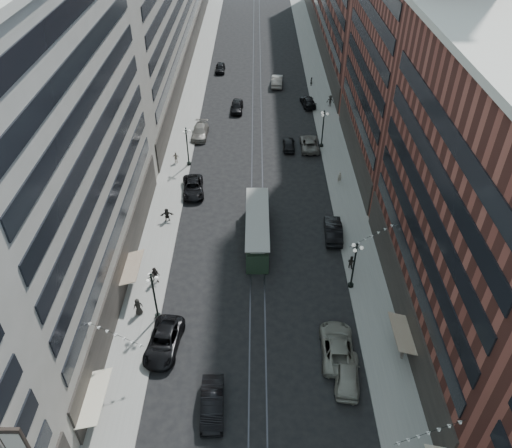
{
  "coord_description": "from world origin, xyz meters",
  "views": [
    {
      "loc": [
        -0.14,
        -2.95,
        35.37
      ],
      "look_at": [
        -0.14,
        35.76,
        5.0
      ],
      "focal_mm": 35.0,
      "sensor_mm": 36.0,
      "label": 1
    }
  ],
  "objects_px": {
    "lamppost_se_mid": "(323,127)",
    "pedestrian_2": "(155,275)",
    "car_14": "(277,81)",
    "pedestrian_7": "(351,262)",
    "lamppost_se_far": "(354,264)",
    "pedestrian_4": "(403,352)",
    "car_9": "(220,68)",
    "car_4": "(347,374)",
    "car_10": "(333,230)",
    "pedestrian_extra_1": "(311,82)",
    "streetcar": "(257,229)",
    "car_12": "(308,102)",
    "pedestrian_8": "(340,177)",
    "car_11": "(309,143)",
    "pedestrian_5": "(167,215)",
    "car_extra_1": "(337,347)",
    "car_2": "(164,342)",
    "pedestrian_6": "(176,158)",
    "car_5": "(212,404)",
    "car_7": "(193,187)",
    "car_13": "(237,106)",
    "car_extra_0": "(289,144)",
    "pedestrian_extra_0": "(138,307)",
    "lamppost_sw_mid": "(187,145)",
    "car_8": "(200,132)",
    "pedestrian_9": "(330,101)",
    "lamppost_sw_far": "(154,295)"
  },
  "relations": [
    {
      "from": "lamppost_se_mid",
      "to": "pedestrian_2",
      "type": "relative_size",
      "value": 3.0
    },
    {
      "from": "car_14",
      "to": "pedestrian_7",
      "type": "xyz_separation_m",
      "value": [
        5.99,
        -47.46,
        0.03
      ]
    },
    {
      "from": "lamppost_se_far",
      "to": "car_14",
      "type": "xyz_separation_m",
      "value": [
        -5.63,
        50.16,
        -2.22
      ]
    },
    {
      "from": "pedestrian_4",
      "to": "car_9",
      "type": "bearing_deg",
      "value": 16.94
    },
    {
      "from": "car_4",
      "to": "car_10",
      "type": "xyz_separation_m",
      "value": [
        1.13,
        18.57,
        0.01
      ]
    },
    {
      "from": "lamppost_se_far",
      "to": "pedestrian_extra_1",
      "type": "distance_m",
      "value": 49.73
    },
    {
      "from": "streetcar",
      "to": "car_12",
      "type": "bearing_deg",
      "value": 76.31
    },
    {
      "from": "pedestrian_2",
      "to": "pedestrian_8",
      "type": "distance_m",
      "value": 27.39
    },
    {
      "from": "car_11",
      "to": "pedestrian_5",
      "type": "height_order",
      "value": "pedestrian_5"
    },
    {
      "from": "lamppost_se_mid",
      "to": "car_extra_1",
      "type": "height_order",
      "value": "lamppost_se_mid"
    },
    {
      "from": "car_2",
      "to": "pedestrian_6",
      "type": "xyz_separation_m",
      "value": [
        -2.84,
        30.86,
        0.13
      ]
    },
    {
      "from": "car_2",
      "to": "pedestrian_2",
      "type": "bearing_deg",
      "value": 110.3
    },
    {
      "from": "car_5",
      "to": "pedestrian_extra_1",
      "type": "relative_size",
      "value": 3.21
    },
    {
      "from": "car_9",
      "to": "car_7",
      "type": "bearing_deg",
      "value": -91.16
    },
    {
      "from": "car_11",
      "to": "car_13",
      "type": "xyz_separation_m",
      "value": [
        -10.68,
        12.06,
        0.06
      ]
    },
    {
      "from": "pedestrian_2",
      "to": "car_11",
      "type": "relative_size",
      "value": 0.34
    },
    {
      "from": "lamppost_se_mid",
      "to": "pedestrian_5",
      "type": "bearing_deg",
      "value": -138.4
    },
    {
      "from": "car_4",
      "to": "car_extra_0",
      "type": "xyz_separation_m",
      "value": [
        -2.77,
        38.2,
        -0.14
      ]
    },
    {
      "from": "pedestrian_2",
      "to": "streetcar",
      "type": "bearing_deg",
      "value": 37.41
    },
    {
      "from": "car_extra_1",
      "to": "pedestrian_extra_1",
      "type": "relative_size",
      "value": 3.9
    },
    {
      "from": "lamppost_se_mid",
      "to": "car_7",
      "type": "bearing_deg",
      "value": -146.26
    },
    {
      "from": "car_13",
      "to": "pedestrian_extra_0",
      "type": "bearing_deg",
      "value": -97.83
    },
    {
      "from": "car_13",
      "to": "car_12",
      "type": "bearing_deg",
      "value": 12.24
    },
    {
      "from": "lamppost_sw_mid",
      "to": "pedestrian_4",
      "type": "bearing_deg",
      "value": -55.76
    },
    {
      "from": "car_2",
      "to": "car_8",
      "type": "xyz_separation_m",
      "value": [
        -0.29,
        38.55,
        -0.02
      ]
    },
    {
      "from": "lamppost_sw_mid",
      "to": "pedestrian_9",
      "type": "xyz_separation_m",
      "value": [
        21.17,
        18.27,
        -2.02
      ]
    },
    {
      "from": "car_12",
      "to": "pedestrian_6",
      "type": "height_order",
      "value": "pedestrian_6"
    },
    {
      "from": "car_7",
      "to": "car_10",
      "type": "distance_m",
      "value": 18.48
    },
    {
      "from": "lamppost_sw_mid",
      "to": "pedestrian_8",
      "type": "distance_m",
      "value": 20.3
    },
    {
      "from": "pedestrian_9",
      "to": "car_2",
      "type": "bearing_deg",
      "value": -104.86
    },
    {
      "from": "lamppost_sw_mid",
      "to": "car_2",
      "type": "xyz_separation_m",
      "value": [
        1.09,
        -30.35,
        -2.3
      ]
    },
    {
      "from": "car_10",
      "to": "pedestrian_extra_1",
      "type": "distance_m",
      "value": 41.76
    },
    {
      "from": "pedestrian_7",
      "to": "car_7",
      "type": "bearing_deg",
      "value": 0.71
    },
    {
      "from": "car_4",
      "to": "car_9",
      "type": "relative_size",
      "value": 1.14
    },
    {
      "from": "pedestrian_2",
      "to": "pedestrian_8",
      "type": "xyz_separation_m",
      "value": [
        20.57,
        18.09,
        -0.17
      ]
    },
    {
      "from": "pedestrian_extra_0",
      "to": "pedestrian_9",
      "type": "bearing_deg",
      "value": -139.19
    },
    {
      "from": "pedestrian_2",
      "to": "pedestrian_8",
      "type": "bearing_deg",
      "value": 44.81
    },
    {
      "from": "streetcar",
      "to": "car_extra_0",
      "type": "height_order",
      "value": "streetcar"
    },
    {
      "from": "car_9",
      "to": "pedestrian_5",
      "type": "distance_m",
      "value": 46.25
    },
    {
      "from": "lamppost_sw_mid",
      "to": "car_4",
      "type": "relative_size",
      "value": 1.11
    },
    {
      "from": "car_13",
      "to": "pedestrian_extra_1",
      "type": "distance_m",
      "value": 16.21
    },
    {
      "from": "car_9",
      "to": "pedestrian_7",
      "type": "relative_size",
      "value": 2.86
    },
    {
      "from": "car_2",
      "to": "pedestrian_extra_1",
      "type": "relative_size",
      "value": 3.74
    },
    {
      "from": "lamppost_sw_far",
      "to": "car_14",
      "type": "distance_m",
      "value": 55.69
    },
    {
      "from": "car_10",
      "to": "pedestrian_6",
      "type": "relative_size",
      "value": 3.35
    },
    {
      "from": "car_7",
      "to": "pedestrian_extra_0",
      "type": "xyz_separation_m",
      "value": [
        -3.05,
        -20.08,
        0.3
      ]
    },
    {
      "from": "car_extra_0",
      "to": "car_extra_1",
      "type": "relative_size",
      "value": 0.69
    },
    {
      "from": "lamppost_se_far",
      "to": "car_13",
      "type": "bearing_deg",
      "value": 107.35
    },
    {
      "from": "pedestrian_extra_0",
      "to": "car_11",
      "type": "bearing_deg",
      "value": -142.6
    },
    {
      "from": "car_13",
      "to": "lamppost_se_far",
      "type": "bearing_deg",
      "value": -70.3
    }
  ]
}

